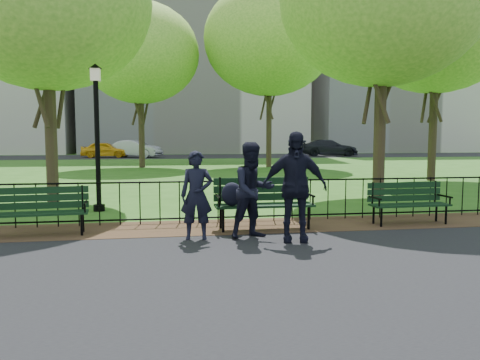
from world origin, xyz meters
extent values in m
plane|color=#2B5B18|center=(0.00, 0.00, 0.00)|extent=(120.00, 120.00, 0.00)
cube|color=black|center=(0.00, -3.40, 0.01)|extent=(60.00, 9.20, 0.01)
cube|color=#342515|center=(0.00, 1.50, 0.01)|extent=(60.00, 1.60, 0.01)
cube|color=black|center=(0.00, 35.00, 0.01)|extent=(70.00, 9.00, 0.01)
cylinder|color=black|center=(0.00, 2.00, 0.88)|extent=(24.00, 0.04, 0.04)
cylinder|color=black|center=(0.00, 2.00, 0.12)|extent=(24.00, 0.04, 0.04)
cylinder|color=black|center=(0.00, 2.00, 0.45)|extent=(0.02, 0.02, 0.90)
cube|color=beige|center=(2.00, 48.00, 15.00)|extent=(24.00, 15.00, 30.00)
cube|color=beige|center=(26.00, 48.00, 12.00)|extent=(20.00, 15.00, 24.00)
cube|color=black|center=(0.61, 1.14, 0.48)|extent=(1.92, 0.53, 0.04)
cube|color=black|center=(0.61, 1.42, 0.85)|extent=(1.92, 0.05, 0.48)
cylinder|color=black|center=(-0.22, 0.95, 0.24)|extent=(0.05, 0.05, 0.48)
cylinder|color=black|center=(1.44, 0.96, 0.24)|extent=(0.05, 0.05, 0.48)
cylinder|color=black|center=(-0.22, 1.33, 0.24)|extent=(0.05, 0.05, 0.48)
cylinder|color=black|center=(1.44, 1.34, 0.24)|extent=(0.05, 0.05, 0.48)
cylinder|color=black|center=(-0.30, 1.14, 0.67)|extent=(0.05, 0.60, 0.04)
cylinder|color=black|center=(1.52, 1.15, 0.67)|extent=(0.05, 0.60, 0.04)
ellipsoid|color=black|center=(-0.04, 1.03, 0.72)|extent=(0.41, 0.29, 0.45)
cube|color=black|center=(-3.54, 1.16, 0.42)|extent=(1.73, 0.62, 0.04)
cube|color=black|center=(-3.56, 1.40, 0.75)|extent=(1.69, 0.21, 0.42)
cylinder|color=black|center=(-2.79, 1.07, 0.21)|extent=(0.05, 0.05, 0.42)
cylinder|color=black|center=(-2.83, 1.40, 0.21)|extent=(0.05, 0.05, 0.42)
cylinder|color=black|center=(-2.74, 1.24, 0.59)|extent=(0.09, 0.53, 0.04)
cube|color=black|center=(3.66, 1.18, 0.41)|extent=(1.66, 0.49, 0.04)
cube|color=black|center=(3.65, 1.41, 0.73)|extent=(1.65, 0.09, 0.41)
cylinder|color=black|center=(2.95, 0.99, 0.21)|extent=(0.05, 0.05, 0.41)
cylinder|color=black|center=(4.38, 1.03, 0.21)|extent=(0.05, 0.05, 0.41)
cylinder|color=black|center=(2.94, 1.32, 0.21)|extent=(0.05, 0.05, 0.41)
cylinder|color=black|center=(4.37, 1.36, 0.21)|extent=(0.05, 0.05, 0.41)
cylinder|color=black|center=(2.88, 1.15, 0.58)|extent=(0.05, 0.51, 0.04)
cylinder|color=black|center=(4.44, 1.20, 0.58)|extent=(0.05, 0.51, 0.04)
cylinder|color=black|center=(-2.89, 4.02, 0.08)|extent=(0.28, 0.28, 0.16)
cylinder|color=black|center=(-2.89, 4.02, 1.59)|extent=(0.12, 0.12, 3.17)
cube|color=beige|center=(-2.89, 4.02, 3.27)|extent=(0.22, 0.22, 0.30)
cone|color=black|center=(-2.89, 4.02, 3.47)|extent=(0.32, 0.32, 0.12)
cylinder|color=#2D2116|center=(-4.37, 5.89, 1.66)|extent=(0.32, 0.32, 3.33)
ellipsoid|color=#5B9E2F|center=(-4.37, 5.89, 5.43)|extent=(5.60, 5.60, 4.76)
cylinder|color=#2D2116|center=(5.01, 5.46, 1.78)|extent=(0.34, 0.34, 3.56)
cylinder|color=#2D2116|center=(9.52, 10.07, 1.94)|extent=(0.33, 0.33, 3.87)
ellipsoid|color=#5B9E2F|center=(9.52, 10.07, 6.32)|extent=(6.53, 6.53, 5.55)
cylinder|color=#2D2116|center=(-2.65, 20.29, 2.02)|extent=(0.35, 0.35, 4.03)
ellipsoid|color=#5B9E2F|center=(-2.65, 20.29, 6.58)|extent=(6.79, 6.79, 5.77)
cylinder|color=#2D2116|center=(4.80, 19.64, 2.28)|extent=(0.31, 0.31, 4.57)
ellipsoid|color=#5B9E2F|center=(4.80, 19.64, 7.45)|extent=(7.69, 7.69, 6.54)
imported|color=black|center=(-0.74, 0.48, 0.79)|extent=(0.60, 0.43, 1.55)
imported|color=black|center=(0.25, 0.43, 0.86)|extent=(0.92, 0.67, 1.70)
imported|color=black|center=(0.90, 0.07, 0.95)|extent=(1.16, 0.63, 1.88)
imported|color=#E9A613|center=(-6.39, 33.62, 0.68)|extent=(4.06, 1.92, 1.34)
imported|color=#97999E|center=(-3.84, 33.28, 0.75)|extent=(4.74, 3.29, 1.48)
imported|color=black|center=(13.55, 33.51, 0.77)|extent=(5.46, 2.91, 1.51)
camera|label=1|loc=(-1.26, -7.63, 1.81)|focal=35.00mm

